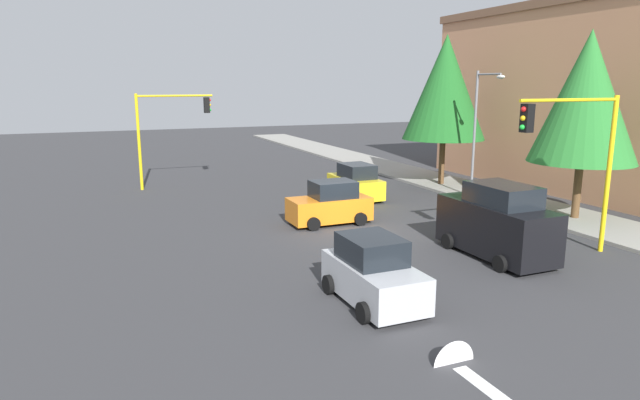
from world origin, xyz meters
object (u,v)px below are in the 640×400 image
street_lamp_curbside (480,121)px  car_silver (373,273)px  car_yellow (356,183)px  car_orange (330,204)px  traffic_signal_far_right (169,122)px  traffic_signal_near_left (576,145)px  delivery_van_black (497,223)px  tree_roadside_mid (445,88)px  tree_roadside_near (586,97)px

street_lamp_curbside → car_silver: 16.56m
car_yellow → car_orange: same height
traffic_signal_far_right → traffic_signal_near_left: bearing=29.8°
street_lamp_curbside → traffic_signal_far_right: bearing=-124.9°
street_lamp_curbside → car_orange: 10.26m
traffic_signal_near_left → car_silver: (1.06, -8.72, -3.27)m
delivery_van_black → car_yellow: delivery_van_black is taller
tree_roadside_mid → car_yellow: size_ratio=2.38×
traffic_signal_near_left → car_orange: (-8.00, -6.06, -3.27)m
delivery_van_black → car_orange: (-6.96, -3.61, -0.39)m
delivery_van_black → car_yellow: bearing=-179.9°
traffic_signal_far_right → tree_roadside_near: bearing=45.4°
street_lamp_curbside → car_orange: size_ratio=1.89×
car_yellow → car_silver: size_ratio=1.04×
traffic_signal_far_right → street_lamp_curbside: bearing=55.1°
traffic_signal_near_left → traffic_signal_far_right: size_ratio=1.03×
traffic_signal_near_left → car_orange: 10.56m
street_lamp_curbside → car_orange: street_lamp_curbside is taller
traffic_signal_near_left → tree_roadside_near: tree_roadside_near is taller
traffic_signal_near_left → tree_roadside_near: bearing=130.0°
car_orange → traffic_signal_far_right: bearing=-155.9°
traffic_signal_near_left → delivery_van_black: size_ratio=1.23×
tree_roadside_mid → car_yellow: 8.63m
car_yellow → traffic_signal_far_right: bearing=-129.8°
traffic_signal_far_right → tree_roadside_mid: tree_roadside_mid is taller
street_lamp_curbside → car_yellow: bearing=-116.3°
delivery_van_black → car_silver: delivery_van_black is taller
car_yellow → car_silver: bearing=-24.6°
street_lamp_curbside → car_silver: (10.67, -12.19, -3.45)m
tree_roadside_near → car_orange: (-4.00, -10.83, -4.82)m
traffic_signal_near_left → tree_roadside_near: (-4.00, 4.77, 1.55)m
traffic_signal_near_left → tree_roadside_mid: bearing=163.0°
car_orange → street_lamp_curbside: bearing=99.6°
tree_roadside_mid → traffic_signal_near_left: bearing=-17.0°
tree_roadside_mid → traffic_signal_far_right: bearing=-110.9°
tree_roadside_mid → car_orange: bearing=-59.8°
car_yellow → car_silver: (13.60, -6.24, -0.00)m
tree_roadside_near → car_yellow: size_ratio=2.24×
car_yellow → street_lamp_curbside: bearing=63.7°
street_lamp_curbside → car_yellow: 7.48m
traffic_signal_near_left → car_yellow: traffic_signal_near_left is taller
street_lamp_curbside → car_orange: bearing=-80.4°
delivery_van_black → street_lamp_curbside: bearing=145.4°
traffic_signal_near_left → car_yellow: bearing=-168.8°
traffic_signal_far_right → tree_roadside_mid: bearing=69.1°
tree_roadside_mid → car_silver: (15.06, -12.99, -5.18)m
traffic_signal_far_right → car_orange: size_ratio=1.55×
street_lamp_curbside → car_silver: size_ratio=1.88×
traffic_signal_near_left → car_orange: bearing=-142.9°
traffic_signal_far_right → tree_roadside_near: tree_roadside_near is taller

